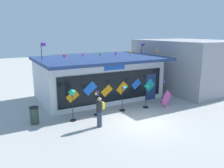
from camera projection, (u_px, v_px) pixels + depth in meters
name	position (u px, v px, depth m)	size (l,w,h in m)	color
ground_plane	(141.00, 122.00, 13.16)	(80.00, 80.00, 0.00)	#ADAAA5
kite_shop_building	(98.00, 77.00, 18.03)	(9.33, 6.36, 4.38)	silver
wind_spinner_far_left	(72.00, 96.00, 13.09)	(0.36, 0.36, 1.90)	black
wind_spinner_left	(97.00, 101.00, 14.13)	(0.39, 0.39, 1.61)	black
wind_spinner_center_left	(125.00, 93.00, 14.97)	(0.72, 0.38, 1.68)	black
wind_spinner_center_right	(148.00, 92.00, 15.61)	(0.75, 0.39, 1.59)	black
wind_spinner_right	(163.00, 89.00, 16.61)	(0.31, 0.29, 1.79)	black
person_near_camera	(100.00, 111.00, 12.40)	(0.47, 0.34, 1.68)	#333D56
trash_bin	(34.00, 115.00, 12.89)	(0.52, 0.52, 0.99)	#2D4238
display_kite_on_ground	(166.00, 99.00, 15.89)	(0.59, 0.03, 1.07)	#EA4CA3
neighbour_building	(187.00, 64.00, 21.36)	(6.77, 8.83, 4.38)	#99999E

